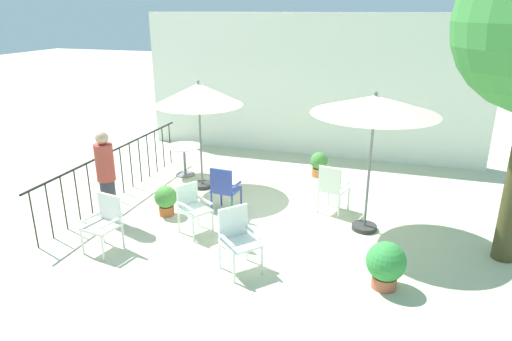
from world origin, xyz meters
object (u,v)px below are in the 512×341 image
patio_chair_3 (224,187)px  patio_chair_4 (105,220)px  patio_chair_0 (237,236)px  patio_umbrella_1 (199,95)px  patio_umbrella_0 (375,106)px  potted_plant_3 (386,264)px  potted_plant_2 (232,224)px  cafe_table_0 (184,155)px  potted_plant_0 (166,199)px  patio_chair_2 (192,205)px  potted_plant_1 (319,163)px  standing_person (106,177)px  patio_chair_1 (332,186)px

patio_chair_3 → patio_chair_4: bearing=-124.7°
patio_chair_0 → patio_umbrella_1: bearing=123.1°
patio_umbrella_0 → potted_plant_3: 2.56m
potted_plant_2 → potted_plant_3: 2.49m
potted_plant_2 → potted_plant_3: (2.44, -0.46, -0.03)m
cafe_table_0 → potted_plant_3: cafe_table_0 is taller
potted_plant_0 → potted_plant_3: bearing=-16.4°
potted_plant_0 → cafe_table_0: bearing=107.0°
patio_chair_2 → potted_plant_3: size_ratio=1.25×
potted_plant_1 → standing_person: standing_person is taller
patio_chair_4 → potted_plant_3: 4.34m
cafe_table_0 → patio_chair_1: (3.58, -1.05, 0.05)m
potted_plant_3 → patio_umbrella_0: bearing=103.8°
patio_chair_3 → potted_plant_0: size_ratio=1.59×
patio_chair_1 → patio_chair_2: patio_chair_1 is taller
patio_chair_0 → standing_person: size_ratio=0.56×
patio_chair_3 → patio_umbrella_0: bearing=2.5°
potted_plant_0 → standing_person: bearing=-142.4°
patio_umbrella_1 → patio_chair_4: size_ratio=2.54×
potted_plant_0 → potted_plant_3: (4.04, -1.19, 0.05)m
patio_umbrella_0 → patio_chair_4: bearing=-153.0°
patio_chair_2 → patio_chair_3: (0.23, 0.90, 0.02)m
patio_umbrella_1 → potted_plant_0: 2.28m
patio_chair_2 → patio_chair_3: size_ratio=0.93×
cafe_table_0 → potted_plant_3: 5.72m
patio_umbrella_1 → patio_chair_3: size_ratio=2.51×
patio_chair_1 → patio_chair_2: bearing=-144.9°
patio_umbrella_1 → patio_chair_0: 3.73m
potted_plant_2 → patio_umbrella_0: bearing=32.1°
patio_chair_1 → potted_plant_3: size_ratio=1.40×
standing_person → potted_plant_0: bearing=37.6°
patio_chair_4 → cafe_table_0: bearing=95.7°
patio_umbrella_0 → standing_person: size_ratio=1.42×
patio_chair_1 → potted_plant_1: (-0.59, 1.93, -0.24)m
patio_chair_4 → standing_person: size_ratio=0.53×
cafe_table_0 → potted_plant_3: (4.68, -3.29, -0.13)m
patio_umbrella_0 → patio_umbrella_1: bearing=164.5°
patio_chair_4 → potted_plant_1: patio_chair_4 is taller
patio_umbrella_0 → patio_chair_3: 3.10m
patio_chair_4 → standing_person: standing_person is taller
patio_chair_0 → patio_chair_1: bearing=66.9°
patio_chair_3 → potted_plant_2: patio_chair_3 is taller
patio_umbrella_0 → cafe_table_0: bearing=159.9°
potted_plant_3 → patio_chair_1: bearing=116.2°
cafe_table_0 → patio_umbrella_0: bearing=-20.1°
patio_chair_4 → patio_chair_0: bearing=2.6°
patio_chair_0 → potted_plant_3: size_ratio=1.39×
potted_plant_0 → potted_plant_2: potted_plant_2 is taller
patio_chair_2 → patio_chair_3: bearing=75.8°
cafe_table_0 → patio_chair_2: patio_chair_2 is taller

